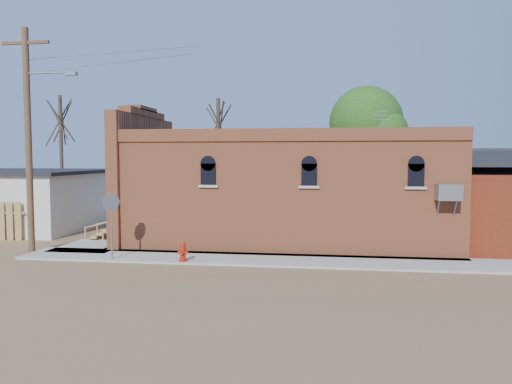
# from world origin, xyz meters

# --- Properties ---
(ground) EXTENTS (120.00, 120.00, 0.00)m
(ground) POSITION_xyz_m (0.00, 0.00, 0.00)
(ground) COLOR olive
(ground) RESTS_ON ground
(sidewalk_south) EXTENTS (19.00, 2.20, 0.08)m
(sidewalk_south) POSITION_xyz_m (1.50, 0.90, 0.04)
(sidewalk_south) COLOR #9E9991
(sidewalk_south) RESTS_ON ground
(sidewalk_west) EXTENTS (2.60, 10.00, 0.08)m
(sidewalk_west) POSITION_xyz_m (-6.30, 6.00, 0.04)
(sidewalk_west) COLOR #9E9991
(sidewalk_west) RESTS_ON ground
(brick_bar) EXTENTS (16.40, 7.97, 6.30)m
(brick_bar) POSITION_xyz_m (1.64, 5.49, 2.34)
(brick_bar) COLOR #CB6A3E
(brick_bar) RESTS_ON ground
(red_shed) EXTENTS (5.40, 6.40, 4.30)m
(red_shed) POSITION_xyz_m (11.50, 5.50, 2.27)
(red_shed) COLOR #612110
(red_shed) RESTS_ON ground
(utility_pole) EXTENTS (3.12, 0.26, 9.00)m
(utility_pole) POSITION_xyz_m (-8.14, 1.20, 4.77)
(utility_pole) COLOR #46341C
(utility_pole) RESTS_ON ground
(tree_bare_near) EXTENTS (2.80, 2.80, 7.65)m
(tree_bare_near) POSITION_xyz_m (-3.00, 13.00, 5.96)
(tree_bare_near) COLOR #483A29
(tree_bare_near) RESTS_ON ground
(tree_bare_far) EXTENTS (2.80, 2.80, 8.16)m
(tree_bare_far) POSITION_xyz_m (-14.00, 14.00, 6.36)
(tree_bare_far) COLOR #483A29
(tree_bare_far) RESTS_ON ground
(tree_leafy) EXTENTS (4.40, 4.40, 8.15)m
(tree_leafy) POSITION_xyz_m (6.00, 13.50, 5.93)
(tree_leafy) COLOR #483A29
(tree_leafy) RESTS_ON ground
(fire_hydrant) EXTENTS (0.41, 0.39, 0.70)m
(fire_hydrant) POSITION_xyz_m (-1.49, -0.00, 0.43)
(fire_hydrant) COLOR #B0190A
(fire_hydrant) RESTS_ON sidewalk_south
(stop_sign) EXTENTS (0.57, 0.45, 2.47)m
(stop_sign) POSITION_xyz_m (-4.21, 0.00, 1.98)
(stop_sign) COLOR gray
(stop_sign) RESTS_ON sidewalk_south
(trash_barrel) EXTENTS (0.69, 0.69, 0.85)m
(trash_barrel) POSITION_xyz_m (-5.86, 5.61, 0.51)
(trash_barrel) COLOR navy
(trash_barrel) RESTS_ON sidewalk_west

